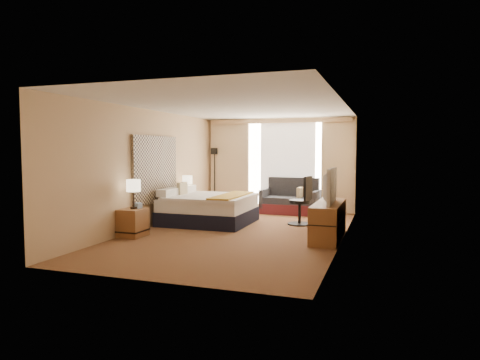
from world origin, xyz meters
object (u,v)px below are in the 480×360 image
(lamp_right, at_px, (187,180))
(bed, at_px, (208,208))
(nightstand_right, at_px, (188,207))
(lamp_left, at_px, (133,186))
(nightstand_left, at_px, (133,223))
(floor_lamp, at_px, (215,166))
(loveseat, at_px, (291,202))
(media_dresser, at_px, (328,221))
(television, at_px, (326,186))
(desk_chair, at_px, (302,203))

(lamp_right, bearing_deg, bed, -34.89)
(nightstand_right, height_order, lamp_left, lamp_left)
(nightstand_left, relative_size, nightstand_right, 1.00)
(floor_lamp, bearing_deg, loveseat, -6.23)
(media_dresser, bearing_deg, nightstand_right, 158.60)
(media_dresser, relative_size, lamp_left, 3.09)
(floor_lamp, xyz_separation_m, lamp_right, (0.04, -1.89, -0.30))
(nightstand_left, bearing_deg, lamp_left, 1.10)
(nightstand_right, xyz_separation_m, bed, (0.81, -0.60, 0.07))
(television, bearing_deg, nightstand_left, 103.61)
(lamp_left, bearing_deg, television, 14.34)
(nightstand_right, bearing_deg, bed, -36.54)
(floor_lamp, relative_size, television, 1.53)
(loveseat, bearing_deg, lamp_right, -141.63)
(media_dresser, relative_size, lamp_right, 3.46)
(floor_lamp, height_order, television, floor_lamp)
(lamp_left, bearing_deg, desk_chair, 39.50)
(nightstand_right, height_order, desk_chair, desk_chair)
(nightstand_right, relative_size, lamp_left, 0.94)
(nightstand_left, relative_size, desk_chair, 0.49)
(media_dresser, xyz_separation_m, television, (-0.05, -0.12, 0.68))
(floor_lamp, height_order, lamp_left, floor_lamp)
(loveseat, bearing_deg, floor_lamp, 176.74)
(nightstand_left, bearing_deg, loveseat, 60.60)
(loveseat, bearing_deg, desk_chair, -66.86)
(nightstand_left, relative_size, television, 0.47)
(desk_chair, relative_size, television, 0.97)
(loveseat, bearing_deg, nightstand_left, -116.44)
(lamp_left, height_order, lamp_right, lamp_left)
(lamp_left, bearing_deg, floor_lamp, 90.80)
(lamp_left, distance_m, television, 3.74)
(bed, height_order, lamp_left, lamp_left)
(lamp_right, xyz_separation_m, television, (3.64, -1.53, 0.08))
(media_dresser, height_order, desk_chair, desk_chair)
(media_dresser, xyz_separation_m, lamp_left, (-3.67, -1.05, 0.65))
(media_dresser, relative_size, loveseat, 1.15)
(bed, distance_m, desk_chair, 2.19)
(media_dresser, relative_size, floor_lamp, 1.01)
(nightstand_left, distance_m, nightstand_right, 2.50)
(media_dresser, xyz_separation_m, desk_chair, (-0.77, 1.34, 0.15))
(nightstand_right, xyz_separation_m, desk_chair, (2.93, -0.11, 0.23))
(bed, xyz_separation_m, desk_chair, (2.12, 0.49, 0.15))
(nightstand_right, bearing_deg, nightstand_left, -90.00)
(media_dresser, bearing_deg, television, -111.91)
(bed, xyz_separation_m, loveseat, (1.50, 2.19, -0.03))
(loveseat, bearing_deg, media_dresser, -62.46)
(lamp_right, bearing_deg, lamp_left, -89.44)
(floor_lamp, xyz_separation_m, television, (3.68, -3.42, -0.22))
(television, bearing_deg, bed, 70.44)
(television, bearing_deg, nightstand_right, 66.05)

